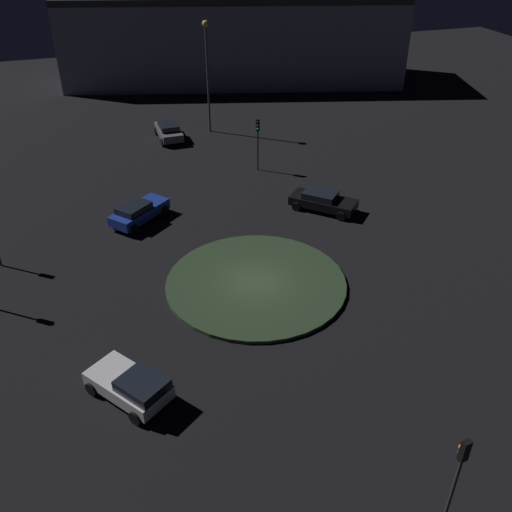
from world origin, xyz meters
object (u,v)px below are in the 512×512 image
object	(u,v)px
car_white	(132,385)
car_black	(323,201)
traffic_light_north	(460,464)
traffic_light_south	(258,135)
streetlamp_south	(207,60)
car_blue	(138,212)
car_grey	(169,131)
store_building	(234,38)

from	to	relation	value
car_white	car_black	xyz separation A→B (m)	(-15.06, -13.67, -0.06)
traffic_light_north	traffic_light_south	distance (m)	30.85
car_white	streetlamp_south	world-z (taller)	streetlamp_south
car_blue	car_grey	xyz separation A→B (m)	(-4.78, -14.58, 0.01)
traffic_light_north	traffic_light_south	xyz separation A→B (m)	(-3.02, -30.71, 0.08)
traffic_light_south	store_building	world-z (taller)	store_building
car_black	traffic_light_north	size ratio (longest dim) A/B	1.12
car_black	traffic_light_north	distance (m)	23.49
traffic_light_north	streetlamp_south	xyz separation A→B (m)	(-1.50, -40.42, 3.65)
traffic_light_north	streetlamp_south	world-z (taller)	streetlamp_south
car_white	car_grey	bearing A→B (deg)	-49.29
car_blue	car_black	bearing A→B (deg)	-50.05
traffic_light_south	store_building	distance (m)	26.23
traffic_light_north	store_building	size ratio (longest dim) A/B	0.10
car_black	traffic_light_north	bearing A→B (deg)	-58.80
car_grey	car_black	bearing A→B (deg)	23.32
car_grey	streetlamp_south	size ratio (longest dim) A/B	0.44
store_building	traffic_light_south	bearing A→B (deg)	93.41
car_blue	traffic_light_south	distance (m)	11.98
car_blue	car_grey	world-z (taller)	car_grey
car_black	store_building	bearing A→B (deg)	128.52
traffic_light_north	car_black	bearing A→B (deg)	-20.25
car_white	streetlamp_south	distance (m)	33.78
car_blue	car_white	world-z (taller)	car_white
car_blue	streetlamp_south	size ratio (longest dim) A/B	0.45
car_grey	streetlamp_south	distance (m)	7.08
car_black	traffic_light_north	world-z (taller)	traffic_light_north
car_black	store_building	size ratio (longest dim) A/B	0.12
car_grey	store_building	world-z (taller)	store_building
car_blue	streetlamp_south	xyz separation A→B (m)	(-8.80, -15.38, 5.77)
car_blue	car_white	size ratio (longest dim) A/B	1.05
car_white	traffic_light_north	distance (m)	13.59
car_grey	store_building	distance (m)	20.38
traffic_light_south	car_white	bearing A→B (deg)	-12.30
car_grey	traffic_light_north	xyz separation A→B (m)	(-2.52, 39.61, 2.12)
car_white	traffic_light_north	size ratio (longest dim) A/B	1.04
car_white	traffic_light_south	bearing A→B (deg)	-66.58
car_grey	car_black	distance (m)	18.50
car_blue	car_black	size ratio (longest dim) A/B	0.97
car_grey	traffic_light_north	bearing A→B (deg)	2.25
car_grey	streetlamp_south	world-z (taller)	streetlamp_south
traffic_light_south	store_building	size ratio (longest dim) A/B	0.11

